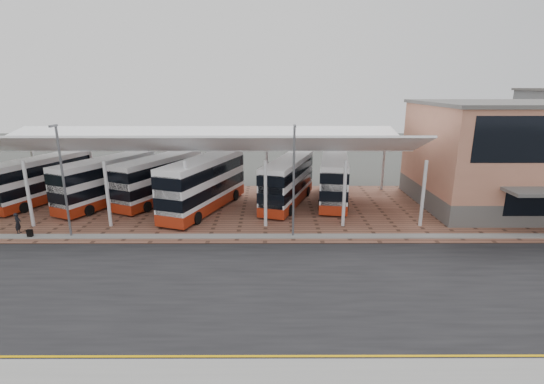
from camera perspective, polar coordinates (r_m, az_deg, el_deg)
The scene contains 18 objects.
ground at distance 22.89m, azimuth -1.21°, elevation -12.37°, with size 140.00×140.00×0.00m, color #3D3F3B.
road at distance 22.00m, azimuth -1.26°, elevation -13.55°, with size 120.00×14.00×0.02m, color black.
forecourt at distance 34.96m, azimuth 2.45°, elevation -2.40°, with size 72.00×16.00×0.06m, color brown.
north_kerb at distance 28.50m, azimuth -0.99°, elevation -6.47°, with size 120.00×0.80×0.14m, color gray.
yellow_line_near at distance 16.98m, azimuth -1.67°, elevation -23.29°, with size 120.00×0.12×0.01m, color #DFA300.
yellow_line_far at distance 17.22m, azimuth -1.64°, elevation -22.67°, with size 120.00×0.12×0.01m, color #DFA300.
canopy at distance 35.15m, azimuth -10.76°, elevation 7.09°, with size 37.00×11.63×7.07m.
terminal at distance 41.42m, azimuth 33.00°, elevation 4.51°, with size 18.40×14.40×9.25m.
lamp_west at distance 30.86m, azimuth -28.02°, elevation 1.74°, with size 0.16×0.90×8.07m.
lamp_east at distance 27.33m, azimuth 3.17°, elevation 1.99°, with size 0.16×0.90×8.07m.
bus_0 at distance 42.19m, azimuth -30.33°, elevation 1.52°, with size 5.32×10.31×4.16m.
bus_1 at distance 38.70m, azimuth -22.76°, elevation 1.41°, with size 6.46×10.28×4.22m.
bus_2 at distance 38.11m, azimuth -15.90°, elevation 1.80°, with size 6.42×10.23×4.20m.
bus_3 at distance 34.43m, azimuth -9.78°, elevation 1.08°, with size 6.15×11.27×4.56m.
bus_4 at distance 35.70m, azimuth 2.28°, elevation 1.45°, with size 5.36×10.26×4.14m.
bus_5 at distance 37.11m, azimuth 8.96°, elevation 1.86°, with size 3.89×10.44×4.20m.
pedestrian at distance 34.35m, azimuth -32.90°, elevation -3.81°, with size 0.57×0.38×1.57m, color black.
suitcase at distance 33.12m, azimuth -31.64°, elevation -5.15°, with size 0.35×0.25×0.60m, color black.
Camera 1 is at (0.42, -20.29, 10.59)m, focal length 26.00 mm.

